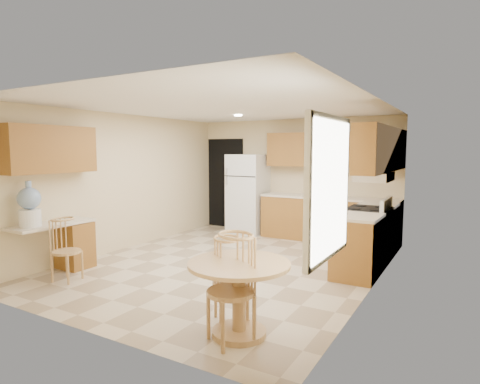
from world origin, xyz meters
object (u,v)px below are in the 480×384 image
Objects in this scene: dining_table at (239,288)px; water_crock at (29,206)px; chair_table_a at (227,273)px; chair_table_b at (225,281)px; stove at (367,235)px; refrigerator at (248,194)px; chair_desk at (61,245)px.

dining_table is 3.45m from water_crock.
chair_table_b is at bearing -14.00° from chair_table_a.
chair_table_b is (-0.52, -3.48, 0.17)m from stove.
chair_table_b is at bearing -98.58° from stove.
water_crock reaches higher than dining_table.
refrigerator is 1.72× the size of dining_table.
chair_table_a is 1.42× the size of water_crock.
chair_table_a is at bearing -104.08° from stove.
chair_table_a is at bearing 2.62° from water_crock.
chair_desk is (-3.47, -3.06, 0.07)m from stove.
water_crock is at bearing -140.76° from stove.
water_crock is (-3.40, 0.02, 0.57)m from dining_table.
chair_table_b is (0.00, -0.26, 0.14)m from dining_table.
stove is 1.20× the size of chair_table_a.
water_crock is at bearing -83.36° from chair_desk.
stove reaches higher than chair_table_b.
chair_table_b reaches higher than dining_table.
refrigerator is at bearing 76.65° from water_crock.
chair_table_a is (-0.24, 0.16, 0.07)m from dining_table.
stove is at bearing -22.99° from refrigerator.
chair_desk is at bearing 176.88° from dining_table.
dining_table is at bearing -62.13° from refrigerator.
refrigerator is 4.34m from chair_desk.
chair_table_b is 2.98m from chair_desk.
chair_table_b is 1.18× the size of chair_desk.
refrigerator is at bearing -31.36° from chair_table_b.
chair_desk is at bearing -97.97° from refrigerator.
stove is at bearing 120.51° from chair_desk.
water_crock reaches higher than chair_table_b.
chair_table_b reaches higher than chair_desk.
water_crock is (-0.45, -0.14, 0.52)m from chair_desk.
water_crock is (-3.40, 0.27, 0.43)m from chair_table_b.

